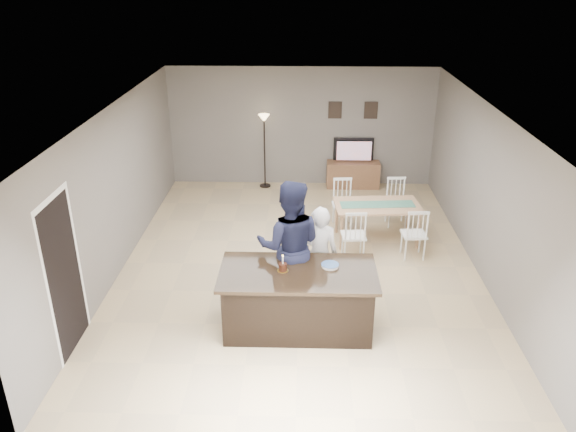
{
  "coord_description": "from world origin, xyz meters",
  "views": [
    {
      "loc": [
        0.05,
        -8.45,
        4.7
      ],
      "look_at": [
        -0.18,
        -0.3,
        1.05
      ],
      "focal_mm": 35.0,
      "sensor_mm": 36.0,
      "label": 1
    }
  ],
  "objects_px": {
    "woman": "(319,254)",
    "plate_stack": "(330,265)",
    "television": "(354,150)",
    "kitchen_island": "(298,299)",
    "dining_table": "(377,211)",
    "man": "(290,246)",
    "floor_lamp": "(264,131)",
    "tv_console": "(353,175)",
    "birthday_cake": "(283,267)"
  },
  "relations": [
    {
      "from": "woman",
      "to": "floor_lamp",
      "type": "relative_size",
      "value": 0.91
    },
    {
      "from": "tv_console",
      "to": "kitchen_island",
      "type": "bearing_deg",
      "value": -102.16
    },
    {
      "from": "tv_console",
      "to": "birthday_cake",
      "type": "bearing_deg",
      "value": -104.24
    },
    {
      "from": "dining_table",
      "to": "floor_lamp",
      "type": "bearing_deg",
      "value": 124.95
    },
    {
      "from": "television",
      "to": "woman",
      "type": "xyz_separation_m",
      "value": [
        -0.89,
        -4.89,
        -0.09
      ]
    },
    {
      "from": "kitchen_island",
      "to": "floor_lamp",
      "type": "height_order",
      "value": "floor_lamp"
    },
    {
      "from": "tv_console",
      "to": "television",
      "type": "bearing_deg",
      "value": 90.0
    },
    {
      "from": "man",
      "to": "dining_table",
      "type": "xyz_separation_m",
      "value": [
        1.54,
        2.25,
        -0.4
      ]
    },
    {
      "from": "tv_console",
      "to": "man",
      "type": "relative_size",
      "value": 0.6
    },
    {
      "from": "dining_table",
      "to": "floor_lamp",
      "type": "distance_m",
      "value": 3.62
    },
    {
      "from": "kitchen_island",
      "to": "tv_console",
      "type": "distance_m",
      "value": 5.7
    },
    {
      "from": "tv_console",
      "to": "floor_lamp",
      "type": "distance_m",
      "value": 2.27
    },
    {
      "from": "man",
      "to": "floor_lamp",
      "type": "distance_m",
      "value": 5.06
    },
    {
      "from": "man",
      "to": "dining_table",
      "type": "distance_m",
      "value": 2.76
    },
    {
      "from": "kitchen_island",
      "to": "television",
      "type": "distance_m",
      "value": 5.78
    },
    {
      "from": "woman",
      "to": "plate_stack",
      "type": "relative_size",
      "value": 6.28
    },
    {
      "from": "woman",
      "to": "dining_table",
      "type": "distance_m",
      "value": 2.34
    },
    {
      "from": "birthday_cake",
      "to": "floor_lamp",
      "type": "relative_size",
      "value": 0.14
    },
    {
      "from": "television",
      "to": "plate_stack",
      "type": "xyz_separation_m",
      "value": [
        -0.76,
        -5.5,
        0.06
      ]
    },
    {
      "from": "tv_console",
      "to": "plate_stack",
      "type": "bearing_deg",
      "value": -97.98
    },
    {
      "from": "birthday_cake",
      "to": "woman",
      "type": "bearing_deg",
      "value": 54.88
    },
    {
      "from": "birthday_cake",
      "to": "floor_lamp",
      "type": "height_order",
      "value": "floor_lamp"
    },
    {
      "from": "birthday_cake",
      "to": "floor_lamp",
      "type": "bearing_deg",
      "value": 96.38
    },
    {
      "from": "man",
      "to": "plate_stack",
      "type": "bearing_deg",
      "value": 146.54
    },
    {
      "from": "man",
      "to": "woman",
      "type": "bearing_deg",
      "value": -153.49
    },
    {
      "from": "birthday_cake",
      "to": "plate_stack",
      "type": "xyz_separation_m",
      "value": [
        0.65,
        0.13,
        -0.04
      ]
    },
    {
      "from": "birthday_cake",
      "to": "dining_table",
      "type": "bearing_deg",
      "value": 59.77
    },
    {
      "from": "television",
      "to": "kitchen_island",
      "type": "bearing_deg",
      "value": 77.99
    },
    {
      "from": "birthday_cake",
      "to": "plate_stack",
      "type": "height_order",
      "value": "birthday_cake"
    },
    {
      "from": "man",
      "to": "birthday_cake",
      "type": "height_order",
      "value": "man"
    },
    {
      "from": "plate_stack",
      "to": "birthday_cake",
      "type": "bearing_deg",
      "value": -168.67
    },
    {
      "from": "kitchen_island",
      "to": "woman",
      "type": "bearing_deg",
      "value": 67.73
    },
    {
      "from": "floor_lamp",
      "to": "man",
      "type": "bearing_deg",
      "value": -82.04
    },
    {
      "from": "man",
      "to": "dining_table",
      "type": "bearing_deg",
      "value": -122.4
    },
    {
      "from": "floor_lamp",
      "to": "kitchen_island",
      "type": "bearing_deg",
      "value": -81.5
    },
    {
      "from": "television",
      "to": "man",
      "type": "relative_size",
      "value": 0.46
    },
    {
      "from": "television",
      "to": "woman",
      "type": "bearing_deg",
      "value": 79.65
    },
    {
      "from": "dining_table",
      "to": "man",
      "type": "bearing_deg",
      "value": -128.7
    },
    {
      "from": "tv_console",
      "to": "television",
      "type": "relative_size",
      "value": 1.31
    },
    {
      "from": "kitchen_island",
      "to": "woman",
      "type": "height_order",
      "value": "woman"
    },
    {
      "from": "dining_table",
      "to": "floor_lamp",
      "type": "relative_size",
      "value": 1.08
    },
    {
      "from": "dining_table",
      "to": "woman",
      "type": "bearing_deg",
      "value": -122.6
    },
    {
      "from": "dining_table",
      "to": "plate_stack",
      "type": "bearing_deg",
      "value": -114.4
    },
    {
      "from": "woman",
      "to": "birthday_cake",
      "type": "xyz_separation_m",
      "value": [
        -0.52,
        -0.73,
        0.19
      ]
    },
    {
      "from": "man",
      "to": "plate_stack",
      "type": "distance_m",
      "value": 0.7
    },
    {
      "from": "birthday_cake",
      "to": "plate_stack",
      "type": "distance_m",
      "value": 0.66
    },
    {
      "from": "tv_console",
      "to": "birthday_cake",
      "type": "xyz_separation_m",
      "value": [
        -1.41,
        -5.56,
        0.66
      ]
    },
    {
      "from": "tv_console",
      "to": "woman",
      "type": "bearing_deg",
      "value": -100.5
    },
    {
      "from": "tv_console",
      "to": "man",
      "type": "height_order",
      "value": "man"
    },
    {
      "from": "tv_console",
      "to": "plate_stack",
      "type": "relative_size",
      "value": 4.9
    }
  ]
}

